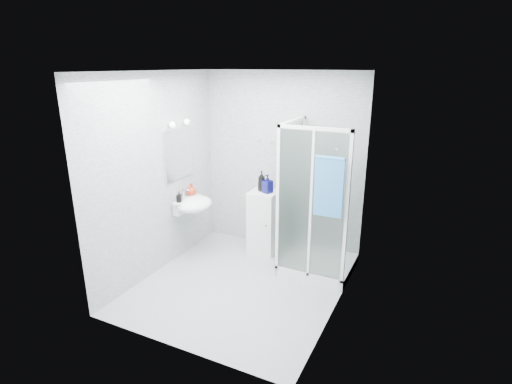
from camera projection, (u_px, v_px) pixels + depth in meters
The scene contains 12 objects.
room at pixel (239, 187), 4.65m from camera, with size 2.40×2.60×2.60m.
shower_enclosure at pixel (312, 240), 5.29m from camera, with size 0.90×0.95×2.00m.
wall_basin at pixel (193, 204), 5.60m from camera, with size 0.46×0.56×0.35m.
mirror at pixel (178, 154), 5.47m from camera, with size 0.02×0.60×0.70m, color white.
vanity_lights at pixel (179, 123), 5.32m from camera, with size 0.10×0.40×0.08m.
wall_hooks at pixel (265, 141), 5.73m from camera, with size 0.23×0.06×0.03m.
storage_cabinet at pixel (264, 222), 5.82m from camera, with size 0.40×0.42×0.94m.
hand_towel at pixel (329, 185), 4.54m from camera, with size 0.34×0.05×0.72m.
shampoo_bottle_a at pixel (262, 181), 5.67m from camera, with size 0.11×0.11×0.29m, color black.
shampoo_bottle_b at pixel (267, 184), 5.59m from camera, with size 0.12×0.12×0.26m, color #0C0C49.
soap_dispenser_orange at pixel (191, 190), 5.73m from camera, with size 0.14×0.14×0.18m, color #AD2D14.
soap_dispenser_black at pixel (179, 197), 5.46m from camera, with size 0.07×0.07×0.15m, color black.
Camera 1 is at (2.12, -3.91, 2.67)m, focal length 28.00 mm.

